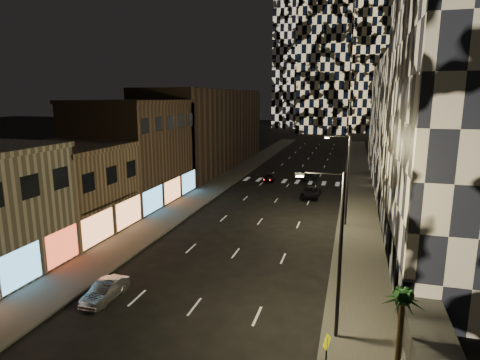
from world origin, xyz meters
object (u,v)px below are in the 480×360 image
Objects in this scene: car_silver_parked at (105,291)px; ped_sign at (326,350)px; streetlight_near at (336,244)px; car_dark_rightlane at (311,193)px; car_dark_oncoming at (310,175)px; palm_tree at (403,304)px; streetlight_far at (345,174)px; car_dark_midlane at (269,177)px.

car_silver_parked is 1.50× the size of ped_sign.
streetlight_near is at bearing 107.01° from ped_sign.
streetlight_near is 1.90× the size of car_dark_rightlane.
car_dark_oncoming is (-5.76, 42.36, -4.65)m from streetlight_near.
ped_sign is 0.61× the size of palm_tree.
car_silver_parked is at bearing 82.27° from car_dark_oncoming.
streetlight_far is (0.00, 20.00, 0.00)m from streetlight_near.
ped_sign reaches higher than car_dark_midlane.
car_dark_rightlane is 34.84m from ped_sign.
car_dark_midlane is 6.58m from car_dark_oncoming.
streetlight_near is at bearing -74.93° from car_dark_midlane.
car_dark_oncoming is (-5.76, 22.36, -4.65)m from streetlight_far.
streetlight_far is 1.85× the size of car_dark_oncoming.
palm_tree reaches higher than car_dark_rightlane.
car_dark_midlane is at bearing 120.97° from streetlight_far.
streetlight_near is 14.93m from car_silver_parked.
streetlight_near is at bearing 147.68° from palm_tree.
car_dark_rightlane is 33.61m from palm_tree.
palm_tree is at bearing 104.90° from car_dark_oncoming.
car_dark_midlane is 0.75× the size of car_dark_oncoming.
ped_sign reaches higher than car_silver_parked.
streetlight_far is at bearing 90.00° from streetlight_near.
car_dark_rightlane is (-4.35, 30.65, -4.69)m from streetlight_near.
car_dark_rightlane is at bearing -51.48° from car_dark_midlane.
streetlight_near is at bearing 0.58° from car_silver_parked.
ped_sign is at bearing -149.04° from palm_tree.
car_silver_parked is at bearing 178.93° from streetlight_near.
palm_tree is (3.15, -1.99, -1.83)m from streetlight_near.
ped_sign is at bearing -76.41° from car_dark_midlane.
car_dark_rightlane is at bearing 98.09° from streetlight_near.
streetlight_near is 20.00m from streetlight_far.
streetlight_far reaches higher than palm_tree.
streetlight_near reaches higher than ped_sign.
streetlight_near is 2.20× the size of palm_tree.
car_dark_midlane is 43.93m from palm_tree.
ped_sign is (4.30, -34.56, 1.16)m from car_dark_rightlane.
palm_tree is (3.20, 1.92, 1.70)m from ped_sign.
car_dark_oncoming is at bearing 97.75° from streetlight_near.
car_dark_oncoming is at bearing 80.38° from car_silver_parked.
streetlight_far is at bearing -65.97° from car_dark_rightlane.
palm_tree reaches higher than car_dark_oncoming.
ped_sign is 4.10m from palm_tree.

